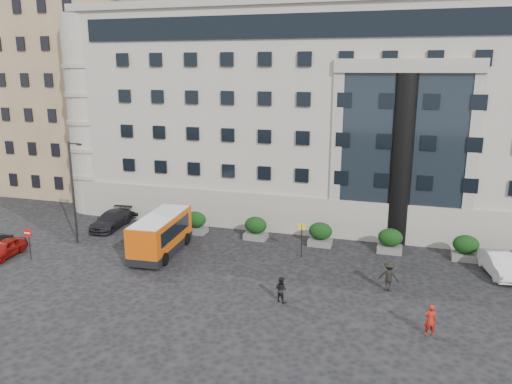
% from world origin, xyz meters
% --- Properties ---
extents(ground, '(120.00, 120.00, 0.00)m').
position_xyz_m(ground, '(0.00, 0.00, 0.00)').
color(ground, black).
rests_on(ground, ground).
extents(civic_building, '(44.00, 24.00, 18.00)m').
position_xyz_m(civic_building, '(6.00, 22.00, 9.00)').
color(civic_building, '#A69F92').
rests_on(civic_building, ground).
extents(entrance_column, '(1.80, 1.80, 13.00)m').
position_xyz_m(entrance_column, '(12.00, 10.30, 6.50)').
color(entrance_column, black).
rests_on(entrance_column, ground).
extents(apartment_near, '(14.00, 14.00, 20.00)m').
position_xyz_m(apartment_near, '(-24.00, 20.00, 10.00)').
color(apartment_near, '#8F7253').
rests_on(apartment_near, ground).
extents(apartment_far, '(13.00, 13.00, 22.00)m').
position_xyz_m(apartment_far, '(-27.00, 38.00, 11.00)').
color(apartment_far, brown).
rests_on(apartment_far, ground).
extents(hedge_a, '(1.80, 1.26, 1.84)m').
position_xyz_m(hedge_a, '(-4.00, 7.80, 0.93)').
color(hedge_a, '#585856').
rests_on(hedge_a, ground).
extents(hedge_b, '(1.80, 1.26, 1.84)m').
position_xyz_m(hedge_b, '(1.20, 7.80, 0.93)').
color(hedge_b, '#585856').
rests_on(hedge_b, ground).
extents(hedge_c, '(1.80, 1.26, 1.84)m').
position_xyz_m(hedge_c, '(6.40, 7.80, 0.93)').
color(hedge_c, '#585856').
rests_on(hedge_c, ground).
extents(hedge_d, '(1.80, 1.26, 1.84)m').
position_xyz_m(hedge_d, '(11.60, 7.80, 0.93)').
color(hedge_d, '#585856').
rests_on(hedge_d, ground).
extents(hedge_e, '(1.80, 1.26, 1.84)m').
position_xyz_m(hedge_e, '(16.80, 7.80, 0.93)').
color(hedge_e, '#585856').
rests_on(hedge_e, ground).
extents(street_lamp, '(1.16, 0.18, 8.00)m').
position_xyz_m(street_lamp, '(-11.94, 3.00, 4.37)').
color(street_lamp, '#262628').
rests_on(street_lamp, ground).
extents(bus_stop_sign, '(0.50, 0.08, 2.52)m').
position_xyz_m(bus_stop_sign, '(5.50, 5.00, 1.73)').
color(bus_stop_sign, '#262628').
rests_on(bus_stop_sign, ground).
extents(no_entry_sign, '(0.64, 0.16, 2.32)m').
position_xyz_m(no_entry_sign, '(-13.00, -1.04, 1.65)').
color(no_entry_sign, '#262628').
rests_on(no_entry_sign, ground).
extents(minibus, '(2.97, 6.97, 2.85)m').
position_xyz_m(minibus, '(-4.59, 2.82, 1.57)').
color(minibus, '#BF4909').
rests_on(minibus, ground).
extents(red_truck, '(3.34, 5.44, 2.73)m').
position_xyz_m(red_truck, '(-17.59, 16.48, 1.40)').
color(red_truck, maroon).
rests_on(red_truck, ground).
extents(parked_car_a, '(1.82, 3.82, 1.26)m').
position_xyz_m(parked_car_a, '(-15.12, -1.13, 0.63)').
color(parked_car_a, maroon).
rests_on(parked_car_a, ground).
extents(parked_car_c, '(2.34, 5.01, 1.42)m').
position_xyz_m(parked_car_c, '(-11.50, 6.98, 0.71)').
color(parked_car_c, black).
rests_on(parked_car_c, ground).
extents(parked_car_d, '(2.45, 5.04, 1.38)m').
position_xyz_m(parked_car_d, '(-11.50, 11.82, 0.69)').
color(parked_car_d, black).
rests_on(parked_car_d, ground).
extents(white_taxi, '(2.48, 4.71, 1.48)m').
position_xyz_m(white_taxi, '(18.69, 5.65, 0.74)').
color(white_taxi, silver).
rests_on(white_taxi, ground).
extents(pedestrian_a, '(0.70, 0.54, 1.72)m').
position_xyz_m(pedestrian_a, '(14.00, -3.86, 0.86)').
color(pedestrian_a, '#A11B10').
rests_on(pedestrian_a, ground).
extents(pedestrian_b, '(0.92, 0.83, 1.55)m').
position_xyz_m(pedestrian_b, '(5.79, -2.33, 0.77)').
color(pedestrian_b, black).
rests_on(pedestrian_b, ground).
extents(pedestrian_c, '(1.34, 0.91, 1.91)m').
position_xyz_m(pedestrian_c, '(11.77, 1.03, 0.95)').
color(pedestrian_c, black).
rests_on(pedestrian_c, ground).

